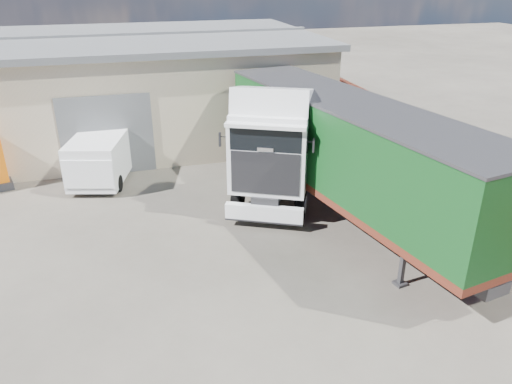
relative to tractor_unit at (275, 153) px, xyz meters
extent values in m
plane|color=#2C2A24|center=(-4.27, -5.26, -2.06)|extent=(120.00, 120.00, 0.00)
cube|color=#BAAC8F|center=(-10.27, 10.74, 0.44)|extent=(30.00, 12.00, 5.00)
cube|color=#525456|center=(-10.27, 10.74, 3.09)|extent=(30.60, 12.60, 0.30)
cube|color=#525456|center=(-6.27, 4.72, -0.26)|extent=(4.00, 0.08, 3.60)
cube|color=#525456|center=(-10.27, 10.74, 3.29)|extent=(30.60, 0.40, 0.15)
cube|color=maroon|center=(7.23, 0.74, -0.81)|extent=(0.35, 26.00, 2.50)
cylinder|color=black|center=(-0.58, -1.19, -1.48)|extent=(2.94, 2.23, 1.17)
cylinder|color=black|center=(1.11, 2.27, -1.48)|extent=(2.99, 2.26, 1.17)
cylinder|color=black|center=(1.78, 3.65, -1.48)|extent=(2.99, 2.26, 1.17)
cube|color=#2D2D30|center=(0.57, 1.18, -1.07)|extent=(4.07, 6.96, 0.33)
cube|color=white|center=(-1.04, -2.13, -1.46)|extent=(2.64, 1.48, 0.60)
cube|color=white|center=(-0.41, -0.85, 0.44)|extent=(3.58, 3.48, 2.69)
cube|color=black|center=(-0.97, -1.98, 0.03)|extent=(2.20, 1.12, 1.54)
cube|color=black|center=(-0.96, -1.96, 1.23)|extent=(2.25, 1.13, 0.82)
cube|color=white|center=(-0.32, -0.65, 2.17)|extent=(3.39, 3.11, 1.35)
cube|color=#0B5233|center=(-1.46, 0.15, 0.14)|extent=(0.37, 0.75, 1.21)
cube|color=#0B5233|center=(1.02, -1.06, 0.14)|extent=(0.37, 0.75, 1.21)
cylinder|color=#2D2D30|center=(1.20, 2.46, -0.84)|extent=(1.62, 1.62, 0.13)
cube|color=#2D2D30|center=(1.89, -6.54, -1.45)|extent=(0.39, 0.39, 1.23)
cube|color=#2D2D30|center=(3.86, -6.16, -1.45)|extent=(0.39, 0.39, 1.23)
cylinder|color=black|center=(1.22, 2.24, -1.47)|extent=(3.01, 1.70, 1.18)
cube|color=#2D2D30|center=(2.07, -2.19, -1.06)|extent=(3.42, 13.30, 0.39)
cube|color=maroon|center=(2.07, -2.19, -0.69)|extent=(5.28, 13.66, 0.27)
cube|color=black|center=(2.07, -2.19, 0.89)|extent=(5.28, 13.66, 2.90)
cube|color=#2D2D30|center=(2.07, -2.19, 2.36)|extent=(5.36, 13.74, 0.09)
cylinder|color=black|center=(-6.91, 2.86, -1.71)|extent=(2.20, 1.23, 0.72)
cylinder|color=black|center=(-6.02, 6.22, -1.71)|extent=(2.20, 1.23, 0.72)
cube|color=white|center=(-6.47, 4.54, -0.92)|extent=(3.28, 5.36, 1.85)
cube|color=white|center=(-7.00, 2.55, -0.98)|extent=(2.19, 1.46, 1.19)
cube|color=black|center=(-6.94, 2.76, -0.38)|extent=(1.86, 0.57, 0.65)
camera|label=1|loc=(-5.53, -17.32, 6.64)|focal=35.00mm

